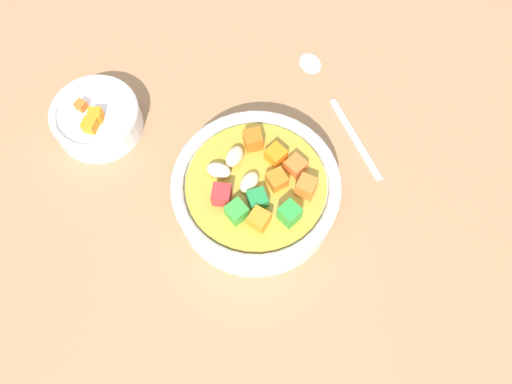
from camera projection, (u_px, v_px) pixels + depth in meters
The scene contains 4 objects.
ground_plane at pixel (256, 204), 54.69cm from camera, with size 140.00×140.00×2.00cm, color #9E754F.
soup_bowl_main at pixel (256, 191), 51.31cm from camera, with size 17.05×17.05×6.30cm.
spoon at pixel (336, 103), 58.37cm from camera, with size 7.94×18.24×0.81cm.
side_bowl_small at pixel (97, 118), 55.86cm from camera, with size 9.77×9.77×4.25cm.
Camera 1 is at (-1.45, -20.95, 49.51)cm, focal length 35.29 mm.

